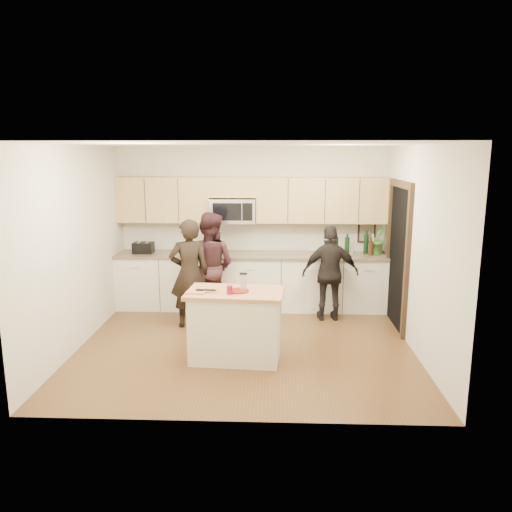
{
  "coord_description": "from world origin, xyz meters",
  "views": [
    {
      "loc": [
        0.4,
        -6.46,
        2.6
      ],
      "look_at": [
        0.13,
        0.35,
        1.18
      ],
      "focal_mm": 35.0,
      "sensor_mm": 36.0,
      "label": 1
    }
  ],
  "objects_px": {
    "woman_center": "(210,266)",
    "island": "(235,325)",
    "toaster": "(143,248)",
    "woman_left": "(189,273)",
    "woman_right": "(330,273)"
  },
  "relations": [
    {
      "from": "island",
      "to": "woman_right",
      "type": "xyz_separation_m",
      "value": [
        1.36,
        1.6,
        0.3
      ]
    },
    {
      "from": "woman_left",
      "to": "woman_center",
      "type": "height_order",
      "value": "woman_center"
    },
    {
      "from": "toaster",
      "to": "woman_left",
      "type": "relative_size",
      "value": 0.2
    },
    {
      "from": "island",
      "to": "woman_left",
      "type": "relative_size",
      "value": 0.76
    },
    {
      "from": "woman_left",
      "to": "woman_right",
      "type": "relative_size",
      "value": 1.1
    },
    {
      "from": "woman_left",
      "to": "woman_center",
      "type": "distance_m",
      "value": 0.47
    },
    {
      "from": "toaster",
      "to": "woman_left",
      "type": "xyz_separation_m",
      "value": [
        0.93,
        -0.93,
        -0.21
      ]
    },
    {
      "from": "island",
      "to": "woman_center",
      "type": "relative_size",
      "value": 0.74
    },
    {
      "from": "toaster",
      "to": "woman_right",
      "type": "xyz_separation_m",
      "value": [
        3.08,
        -0.54,
        -0.28
      ]
    },
    {
      "from": "toaster",
      "to": "woman_center",
      "type": "distance_m",
      "value": 1.32
    },
    {
      "from": "toaster",
      "to": "woman_left",
      "type": "distance_m",
      "value": 1.33
    },
    {
      "from": "woman_left",
      "to": "woman_center",
      "type": "relative_size",
      "value": 0.97
    },
    {
      "from": "woman_center",
      "to": "island",
      "type": "bearing_deg",
      "value": 126.62
    },
    {
      "from": "woman_left",
      "to": "toaster",
      "type": "bearing_deg",
      "value": -58.18
    },
    {
      "from": "woman_center",
      "to": "woman_right",
      "type": "bearing_deg",
      "value": -161.68
    }
  ]
}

